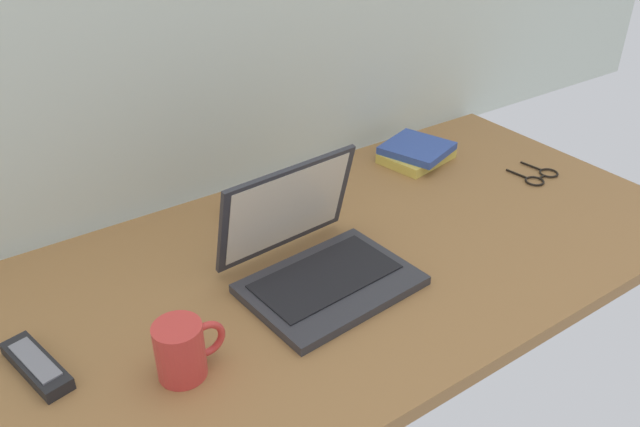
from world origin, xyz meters
TOP-DOWN VIEW (x-y plane):
  - desk at (0.00, 0.00)m, footprint 1.60×0.76m
  - laptop at (-0.06, -0.03)m, footprint 0.33×0.30m
  - coffee_mug at (-0.37, -0.12)m, footprint 0.12×0.08m
  - remote_control_near at (-0.56, 0.02)m, footprint 0.08×0.17m
  - remote_control_far at (-0.06, 0.22)m, footprint 0.06×0.16m
  - eyeglasses at (0.63, -0.01)m, footprint 0.12×0.11m
  - book_stack at (0.45, 0.24)m, footprint 0.20×0.19m

SIDE VIEW (x-z plane):
  - desk at x=0.00m, z-range 0.00..0.03m
  - eyeglasses at x=0.63m, z-range 0.03..0.04m
  - remote_control_near at x=-0.56m, z-range 0.03..0.05m
  - remote_control_far at x=-0.06m, z-range 0.03..0.05m
  - book_stack at x=0.45m, z-range 0.03..0.07m
  - laptop at x=-0.06m, z-range -0.03..0.18m
  - coffee_mug at x=-0.37m, z-range 0.03..0.13m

